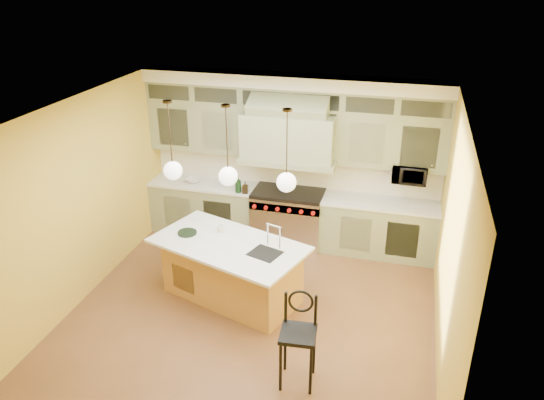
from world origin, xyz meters
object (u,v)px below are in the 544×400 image
(range, at_px, (288,216))
(kitchen_island, at_px, (232,269))
(microwave, at_px, (410,173))
(counter_stool, at_px, (299,334))

(range, bearing_deg, kitchen_island, -102.02)
(range, distance_m, microwave, 2.18)
(range, height_order, microwave, microwave)
(counter_stool, height_order, microwave, microwave)
(kitchen_island, relative_size, counter_stool, 2.06)
(counter_stool, bearing_deg, kitchen_island, 127.78)
(range, height_order, kitchen_island, kitchen_island)
(kitchen_island, xyz_separation_m, counter_stool, (1.29, -1.41, 0.19))
(range, distance_m, counter_stool, 3.39)
(kitchen_island, bearing_deg, counter_stool, -29.00)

